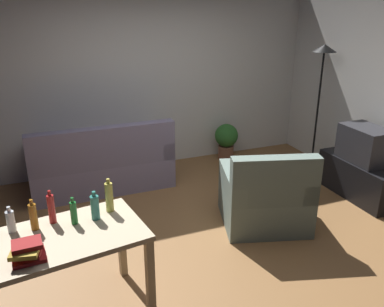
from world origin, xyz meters
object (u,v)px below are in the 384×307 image
at_px(torchiere_lamp, 322,74).
at_px(bottle_green, 74,212).
at_px(potted_plant, 226,139).
at_px(bottle_tall, 95,207).
at_px(tv_stand, 360,178).
at_px(tv, 365,144).
at_px(book_stack, 27,251).
at_px(bottle_squat, 109,197).
at_px(bottle_red, 51,209).
at_px(armchair, 266,198).
at_px(bottle_amber, 33,216).
at_px(bottle_clear, 11,221).
at_px(desk, 63,248).
at_px(couch, 102,166).

bearing_deg(torchiere_lamp, bottle_green, -154.90).
xyz_separation_m(potted_plant, bottle_tall, (-2.38, -2.48, 0.53)).
height_order(tv_stand, tv, tv).
xyz_separation_m(bottle_tall, book_stack, (-0.50, -0.37, -0.04)).
xyz_separation_m(potted_plant, bottle_squat, (-2.25, -2.39, 0.56)).
height_order(tv, bottle_red, bottle_red).
xyz_separation_m(armchair, bottle_squat, (-1.77, -0.44, 0.57)).
relative_size(tv_stand, torchiere_lamp, 0.61).
bearing_deg(armchair, bottle_red, 28.38).
bearing_deg(bottle_amber, bottle_tall, -1.71).
relative_size(torchiere_lamp, bottle_clear, 8.70).
relative_size(tv_stand, desk, 0.85).
bearing_deg(bottle_squat, armchair, 14.02).
bearing_deg(desk, couch, 65.55).
height_order(tv, bottle_tall, bottle_tall).
bearing_deg(book_stack, couch, 70.52).
bearing_deg(bottle_amber, potted_plant, 41.08).
xyz_separation_m(couch, tv_stand, (3.00, -1.47, -0.07)).
bearing_deg(couch, tv, 153.99).
bearing_deg(potted_plant, bottle_tall, -133.81).
bearing_deg(bottle_squat, tv_stand, 10.60).
bearing_deg(tv_stand, potted_plant, 29.73).
relative_size(bottle_clear, bottle_squat, 0.73).
distance_m(tv_stand, tv, 0.46).
relative_size(tv_stand, bottle_squat, 3.85).
bearing_deg(desk, torchiere_lamp, 17.90).
distance_m(bottle_clear, bottle_squat, 0.74).
bearing_deg(tv_stand, bottle_amber, 100.11).
bearing_deg(tv, bottle_amber, 100.10).
distance_m(potted_plant, bottle_amber, 3.79).
xyz_separation_m(bottle_amber, bottle_squat, (0.58, 0.07, 0.02)).
height_order(tv, desk, tv).
bearing_deg(tv, bottle_green, 101.29).
xyz_separation_m(couch, bottle_green, (-0.56, -2.18, 0.55)).
xyz_separation_m(bottle_red, bottle_green, (0.15, -0.08, -0.02)).
distance_m(bottle_tall, book_stack, 0.63).
distance_m(torchiere_lamp, potted_plant, 1.70).
relative_size(potted_plant, bottle_squat, 2.00).
relative_size(torchiere_lamp, bottle_amber, 7.30).
xyz_separation_m(couch, desk, (-0.67, -2.32, 0.34)).
distance_m(tv, bottle_green, 3.63).
relative_size(tv, bottle_clear, 2.89).
bearing_deg(bottle_clear, couch, 64.79).
relative_size(bottle_clear, bottle_amber, 0.84).
xyz_separation_m(desk, bottle_green, (0.12, 0.14, 0.21)).
bearing_deg(bottle_green, bottle_red, 152.80).
relative_size(bottle_tall, book_stack, 1.02).
height_order(torchiere_lamp, bottle_red, torchiere_lamp).
bearing_deg(bottle_amber, torchiere_lamp, 23.12).
height_order(couch, bottle_amber, bottle_amber).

